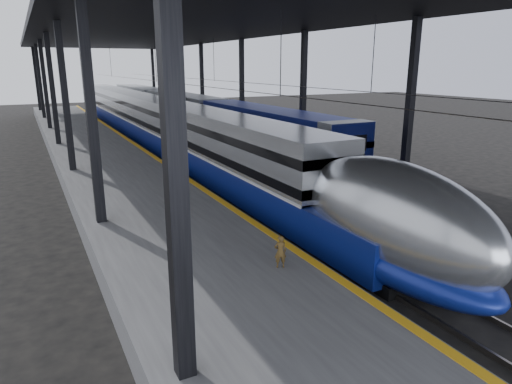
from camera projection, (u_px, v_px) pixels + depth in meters
ground at (300, 265)px, 15.91m from camera, size 160.00×160.00×0.00m
platform at (102, 159)px, 31.42m from camera, size 6.00×80.00×1.00m
yellow_strip at (142, 148)px, 32.50m from camera, size 0.30×80.00×0.01m
rails at (210, 155)px, 35.03m from camera, size 6.52×80.00×0.16m
canopy at (171, 29)px, 31.46m from camera, size 18.00×75.00×9.47m
tgv_train at (158, 125)px, 38.09m from camera, size 2.85×65.20×4.08m
second_train at (185, 113)px, 47.11m from camera, size 2.84×56.05×3.92m
child at (280, 252)px, 13.29m from camera, size 0.42×0.34×0.99m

